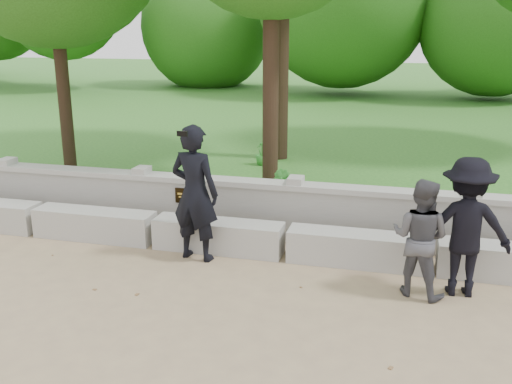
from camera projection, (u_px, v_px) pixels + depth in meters
ground at (90, 300)px, 6.82m from camera, size 80.00×80.00×0.00m
lawn at (299, 118)px, 19.81m from camera, size 40.00×22.00×0.25m
concrete_bench at (155, 230)px, 8.53m from camera, size 11.90×0.45×0.45m
parapet_wall at (172, 201)px, 9.11m from camera, size 12.50×0.35×0.90m
man_main at (195, 193)px, 7.81m from camera, size 0.76×0.69×1.91m
visitor_left at (420, 238)px, 6.80m from camera, size 0.86×0.77×1.45m
visitor_mid at (465, 227)px, 6.79m from camera, size 1.15×0.72×1.70m
shrub_b at (280, 190)px, 9.34m from camera, size 0.45×0.47×0.66m
shrub_d at (262, 153)px, 12.41m from camera, size 0.34×0.37×0.55m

